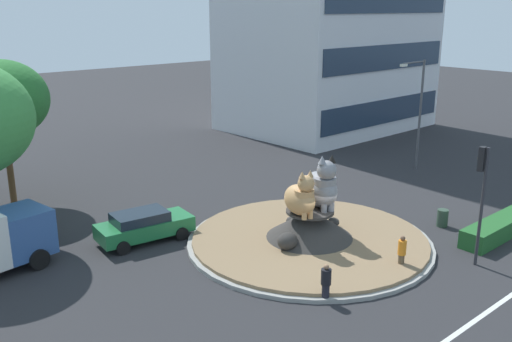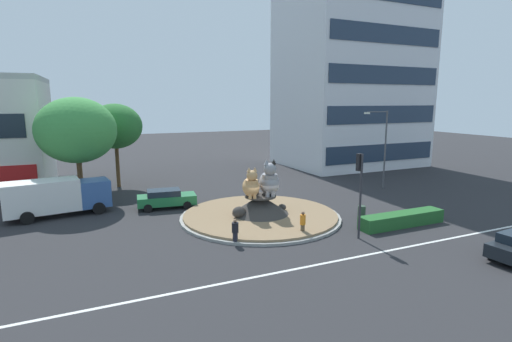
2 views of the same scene
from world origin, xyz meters
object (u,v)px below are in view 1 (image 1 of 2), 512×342
(broadleaf_tree_behind_island, at_px, (1,100))
(pedestrian_orange_shirt, at_px, (402,252))
(cat_statue_grey, at_px, (321,187))
(sedan_on_far_lane, at_px, (144,225))
(litter_bin, at_px, (442,218))
(cat_statue_calico, at_px, (301,198))
(streetlight_arm, at_px, (418,107))
(pedestrian_black_shirt, at_px, (326,282))
(traffic_light_mast, at_px, (481,184))

(broadleaf_tree_behind_island, height_order, pedestrian_orange_shirt, broadleaf_tree_behind_island)
(cat_statue_grey, distance_m, pedestrian_orange_shirt, 4.94)
(sedan_on_far_lane, relative_size, litter_bin, 5.24)
(cat_statue_calico, xyz_separation_m, streetlight_arm, (15.43, 4.08, 1.94))
(cat_statue_grey, bearing_deg, cat_statue_calico, -65.11)
(cat_statue_grey, relative_size, pedestrian_black_shirt, 1.80)
(pedestrian_orange_shirt, bearing_deg, streetlight_arm, 142.41)
(streetlight_arm, distance_m, sedan_on_far_lane, 20.77)
(traffic_light_mast, distance_m, pedestrian_black_shirt, 8.14)
(cat_statue_grey, height_order, pedestrian_black_shirt, cat_statue_grey)
(streetlight_arm, height_order, litter_bin, streetlight_arm)
(pedestrian_black_shirt, bearing_deg, streetlight_arm, 123.49)
(pedestrian_orange_shirt, xyz_separation_m, litter_bin, (5.90, 1.56, -0.38))
(pedestrian_black_shirt, relative_size, sedan_on_far_lane, 0.33)
(broadleaf_tree_behind_island, height_order, streetlight_arm, broadleaf_tree_behind_island)
(broadleaf_tree_behind_island, distance_m, pedestrian_orange_shirt, 22.58)
(streetlight_arm, height_order, pedestrian_black_shirt, streetlight_arm)
(broadleaf_tree_behind_island, bearing_deg, pedestrian_orange_shirt, -64.90)
(cat_statue_calico, height_order, sedan_on_far_lane, cat_statue_calico)
(cat_statue_calico, bearing_deg, cat_statue_grey, 109.62)
(traffic_light_mast, relative_size, sedan_on_far_lane, 1.12)
(cat_statue_grey, distance_m, sedan_on_far_lane, 8.67)
(cat_statue_calico, height_order, pedestrian_black_shirt, cat_statue_calico)
(cat_statue_grey, distance_m, pedestrian_black_shirt, 6.30)
(cat_statue_grey, xyz_separation_m, sedan_on_far_lane, (-6.45, 5.49, -1.87))
(cat_statue_calico, distance_m, cat_statue_grey, 1.51)
(sedan_on_far_lane, bearing_deg, traffic_light_mast, -44.18)
(cat_statue_grey, relative_size, broadleaf_tree_behind_island, 0.34)
(pedestrian_black_shirt, xyz_separation_m, sedan_on_far_lane, (-2.15, 9.71, 0.00))
(cat_statue_calico, relative_size, pedestrian_orange_shirt, 1.41)
(pedestrian_orange_shirt, relative_size, litter_bin, 1.76)
(traffic_light_mast, xyz_separation_m, pedestrian_orange_shirt, (-2.91, 1.73, -2.84))
(pedestrian_orange_shirt, bearing_deg, cat_statue_calico, -139.39)
(cat_statue_grey, bearing_deg, traffic_light_mast, 45.72)
(cat_statue_grey, height_order, broadleaf_tree_behind_island, broadleaf_tree_behind_island)
(streetlight_arm, xyz_separation_m, pedestrian_orange_shirt, (-13.82, -8.53, -3.60))
(streetlight_arm, relative_size, litter_bin, 8.36)
(pedestrian_black_shirt, bearing_deg, cat_statue_grey, 143.81)
(cat_statue_calico, xyz_separation_m, pedestrian_orange_shirt, (1.61, -4.45, -1.67))
(sedan_on_far_lane, distance_m, litter_bin, 15.09)
(streetlight_arm, xyz_separation_m, sedan_on_far_lane, (-20.39, 1.54, -3.63))
(traffic_light_mast, height_order, broadleaf_tree_behind_island, broadleaf_tree_behind_island)
(traffic_light_mast, bearing_deg, streetlight_arm, -57.20)
(cat_statue_calico, xyz_separation_m, pedestrian_black_shirt, (-2.81, -4.09, -1.70))
(cat_statue_grey, xyz_separation_m, litter_bin, (6.02, -3.01, -2.22))
(broadleaf_tree_behind_island, relative_size, pedestrian_orange_shirt, 5.16)
(pedestrian_black_shirt, xyz_separation_m, litter_bin, (10.31, 1.20, -0.35))
(cat_statue_calico, xyz_separation_m, cat_statue_grey, (1.49, 0.13, 0.17))
(litter_bin, bearing_deg, sedan_on_far_lane, 145.69)
(cat_statue_grey, relative_size, traffic_light_mast, 0.53)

